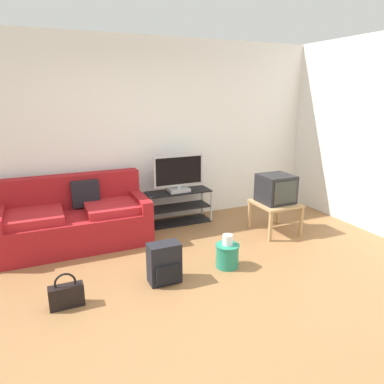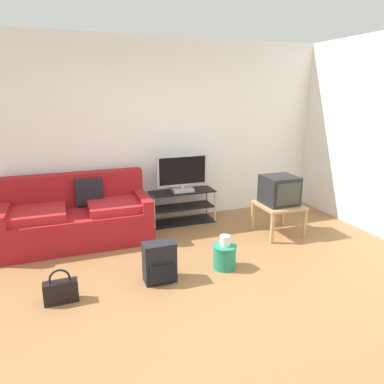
{
  "view_description": "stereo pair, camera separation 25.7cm",
  "coord_description": "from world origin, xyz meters",
  "px_view_note": "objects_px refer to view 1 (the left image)",
  "views": [
    {
      "loc": [
        -1.24,
        -2.65,
        1.94
      ],
      "look_at": [
        0.45,
        1.2,
        0.75
      ],
      "focal_mm": 33.06,
      "sensor_mm": 36.0,
      "label": 1
    },
    {
      "loc": [
        -1.0,
        -2.75,
        1.94
      ],
      "look_at": [
        0.45,
        1.2,
        0.75
      ],
      "focal_mm": 33.06,
      "sensor_mm": 36.0,
      "label": 2
    }
  ],
  "objects_px": {
    "flat_tv": "(178,174)",
    "side_table": "(275,206)",
    "tv_stand": "(178,207)",
    "backpack": "(164,263)",
    "couch": "(75,220)",
    "handbag": "(66,295)",
    "crt_tv": "(276,189)",
    "cleaning_bucket": "(227,254)"
  },
  "relations": [
    {
      "from": "handbag",
      "to": "side_table",
      "type": "bearing_deg",
      "value": 14.62
    },
    {
      "from": "flat_tv",
      "to": "side_table",
      "type": "height_order",
      "value": "flat_tv"
    },
    {
      "from": "couch",
      "to": "crt_tv",
      "type": "relative_size",
      "value": 4.21
    },
    {
      "from": "flat_tv",
      "to": "side_table",
      "type": "bearing_deg",
      "value": -37.8
    },
    {
      "from": "crt_tv",
      "to": "backpack",
      "type": "relative_size",
      "value": 1.02
    },
    {
      "from": "tv_stand",
      "to": "flat_tv",
      "type": "bearing_deg",
      "value": -90.0
    },
    {
      "from": "flat_tv",
      "to": "crt_tv",
      "type": "height_order",
      "value": "flat_tv"
    },
    {
      "from": "cleaning_bucket",
      "to": "tv_stand",
      "type": "bearing_deg",
      "value": 89.51
    },
    {
      "from": "couch",
      "to": "backpack",
      "type": "relative_size",
      "value": 4.29
    },
    {
      "from": "backpack",
      "to": "handbag",
      "type": "relative_size",
      "value": 1.25
    },
    {
      "from": "side_table",
      "to": "handbag",
      "type": "xyz_separation_m",
      "value": [
        -2.89,
        -0.75,
        -0.26
      ]
    },
    {
      "from": "backpack",
      "to": "couch",
      "type": "bearing_deg",
      "value": 142.11
    },
    {
      "from": "couch",
      "to": "tv_stand",
      "type": "height_order",
      "value": "couch"
    },
    {
      "from": "crt_tv",
      "to": "backpack",
      "type": "xyz_separation_m",
      "value": [
        -1.91,
        -0.71,
        -0.42
      ]
    },
    {
      "from": "handbag",
      "to": "tv_stand",
      "type": "bearing_deg",
      "value": 43.02
    },
    {
      "from": "side_table",
      "to": "cleaning_bucket",
      "type": "height_order",
      "value": "side_table"
    },
    {
      "from": "tv_stand",
      "to": "cleaning_bucket",
      "type": "relative_size",
      "value": 2.51
    },
    {
      "from": "couch",
      "to": "backpack",
      "type": "xyz_separation_m",
      "value": [
        0.74,
        -1.41,
        -0.11
      ]
    },
    {
      "from": "tv_stand",
      "to": "backpack",
      "type": "distance_m",
      "value": 1.77
    },
    {
      "from": "tv_stand",
      "to": "flat_tv",
      "type": "distance_m",
      "value": 0.52
    },
    {
      "from": "tv_stand",
      "to": "cleaning_bucket",
      "type": "xyz_separation_m",
      "value": [
        -0.01,
        -1.56,
        -0.09
      ]
    },
    {
      "from": "crt_tv",
      "to": "backpack",
      "type": "bearing_deg",
      "value": -159.63
    },
    {
      "from": "flat_tv",
      "to": "crt_tv",
      "type": "relative_size",
      "value": 1.74
    },
    {
      "from": "backpack",
      "to": "cleaning_bucket",
      "type": "bearing_deg",
      "value": 26.55
    },
    {
      "from": "crt_tv",
      "to": "backpack",
      "type": "distance_m",
      "value": 2.08
    },
    {
      "from": "tv_stand",
      "to": "side_table",
      "type": "xyz_separation_m",
      "value": [
        1.13,
        -0.9,
        0.13
      ]
    },
    {
      "from": "tv_stand",
      "to": "couch",
      "type": "bearing_deg",
      "value": -173.35
    },
    {
      "from": "couch",
      "to": "side_table",
      "type": "height_order",
      "value": "couch"
    },
    {
      "from": "couch",
      "to": "tv_stand",
      "type": "xyz_separation_m",
      "value": [
        1.52,
        0.18,
        -0.08
      ]
    },
    {
      "from": "couch",
      "to": "tv_stand",
      "type": "relative_size",
      "value": 1.89
    },
    {
      "from": "couch",
      "to": "flat_tv",
      "type": "relative_size",
      "value": 2.42
    },
    {
      "from": "crt_tv",
      "to": "cleaning_bucket",
      "type": "distance_m",
      "value": 1.41
    },
    {
      "from": "side_table",
      "to": "backpack",
      "type": "distance_m",
      "value": 2.03
    },
    {
      "from": "cleaning_bucket",
      "to": "backpack",
      "type": "bearing_deg",
      "value": -177.83
    },
    {
      "from": "flat_tv",
      "to": "cleaning_bucket",
      "type": "height_order",
      "value": "flat_tv"
    },
    {
      "from": "couch",
      "to": "handbag",
      "type": "height_order",
      "value": "couch"
    },
    {
      "from": "tv_stand",
      "to": "flat_tv",
      "type": "relative_size",
      "value": 1.28
    },
    {
      "from": "backpack",
      "to": "handbag",
      "type": "distance_m",
      "value": 0.99
    },
    {
      "from": "crt_tv",
      "to": "handbag",
      "type": "relative_size",
      "value": 1.28
    },
    {
      "from": "tv_stand",
      "to": "backpack",
      "type": "bearing_deg",
      "value": -116.21
    },
    {
      "from": "backpack",
      "to": "side_table",
      "type": "bearing_deg",
      "value": 44.32
    },
    {
      "from": "crt_tv",
      "to": "handbag",
      "type": "distance_m",
      "value": 3.04
    }
  ]
}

